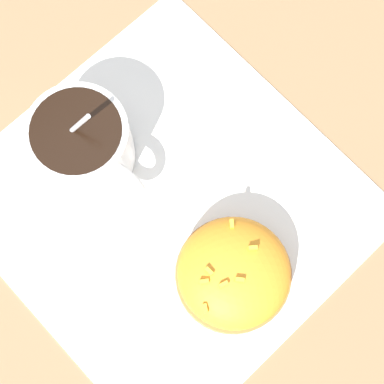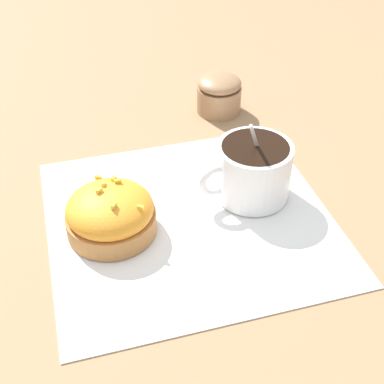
% 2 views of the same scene
% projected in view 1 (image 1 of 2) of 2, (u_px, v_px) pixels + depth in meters
% --- Properties ---
extents(ground_plane, '(3.00, 3.00, 0.00)m').
position_uv_depth(ground_plane, '(168.00, 205.00, 0.56)').
color(ground_plane, '#93704C').
extents(paper_napkin, '(0.33, 0.32, 0.00)m').
position_uv_depth(paper_napkin, '(168.00, 204.00, 0.56)').
color(paper_napkin, white).
rests_on(paper_napkin, ground_plane).
extents(coffee_cup, '(0.11, 0.08, 0.10)m').
position_uv_depth(coffee_cup, '(83.00, 144.00, 0.54)').
color(coffee_cup, white).
rests_on(coffee_cup, paper_napkin).
extents(frosted_pastry, '(0.10, 0.10, 0.05)m').
position_uv_depth(frosted_pastry, '(233.00, 274.00, 0.52)').
color(frosted_pastry, '#B2753D').
rests_on(frosted_pastry, paper_napkin).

